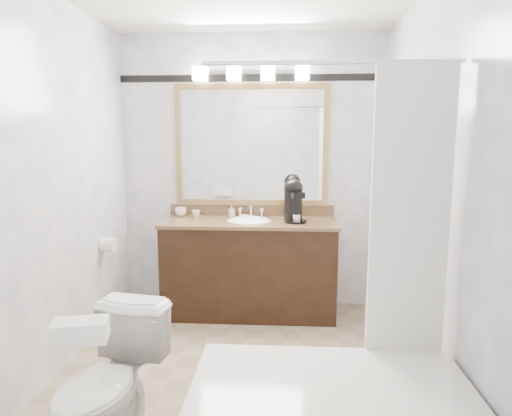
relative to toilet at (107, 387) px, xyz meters
name	(u,v)px	position (x,y,z in m)	size (l,w,h in m)	color
room	(237,189)	(0.56, 0.88, 0.89)	(2.42, 2.62, 2.52)	tan
vanity	(250,265)	(0.56, 1.89, 0.08)	(1.53, 0.58, 0.97)	black
mirror	(251,145)	(0.56, 2.16, 1.14)	(1.40, 0.04, 1.10)	#A07D48
vanity_light_bar	(251,73)	(0.56, 2.10, 1.77)	(1.02, 0.14, 0.12)	silver
accent_stripe	(251,78)	(0.56, 2.17, 1.74)	(2.40, 0.01, 0.06)	black
bathtub	(335,413)	(1.12, -0.02, -0.08)	(1.30, 0.75, 1.96)	white
tp_roll	(108,245)	(-0.58, 1.54, 0.34)	(0.12, 0.12, 0.11)	white
toilet	(107,387)	(0.00, 0.00, 0.00)	(0.40, 0.70, 0.72)	white
tissue_box	(80,331)	(0.00, -0.24, 0.41)	(0.23, 0.12, 0.09)	white
coffee_maker	(294,200)	(0.95, 1.88, 0.68)	(0.20, 0.24, 0.37)	black
cup_left	(181,212)	(-0.09, 2.09, 0.53)	(0.10, 0.10, 0.08)	white
cup_right	(196,214)	(0.07, 2.00, 0.53)	(0.07, 0.07, 0.07)	white
soap_bottle_a	(232,211)	(0.39, 2.07, 0.54)	(0.05, 0.05, 0.11)	white
soap_bar	(245,217)	(0.51, 2.01, 0.51)	(0.09, 0.06, 0.03)	beige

